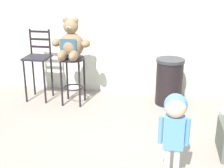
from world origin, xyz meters
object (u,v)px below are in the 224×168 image
(bar_chair_empty, at_px, (38,61))
(teddy_bear, at_px, (71,43))
(child_walking, at_px, (175,120))
(trash_bin, at_px, (169,81))
(bar_stool_with_teddy, at_px, (73,71))

(bar_chair_empty, bearing_deg, teddy_bear, -12.46)
(teddy_bear, bearing_deg, child_walking, -48.84)
(trash_bin, bearing_deg, teddy_bear, -169.42)
(bar_stool_with_teddy, height_order, child_walking, child_walking)
(bar_stool_with_teddy, distance_m, bar_chair_empty, 0.66)
(bar_stool_with_teddy, distance_m, teddy_bear, 0.46)
(bar_stool_with_teddy, xyz_separation_m, trash_bin, (1.59, 0.26, -0.18))
(bar_stool_with_teddy, distance_m, trash_bin, 1.62)
(bar_stool_with_teddy, height_order, trash_bin, bar_stool_with_teddy)
(teddy_bear, bearing_deg, trash_bin, 10.58)
(bar_stool_with_teddy, bearing_deg, bar_chair_empty, 170.34)
(teddy_bear, height_order, bar_chair_empty, teddy_bear)
(trash_bin, relative_size, bar_chair_empty, 0.65)
(trash_bin, bearing_deg, child_walking, -88.81)
(child_walking, distance_m, trash_bin, 2.18)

